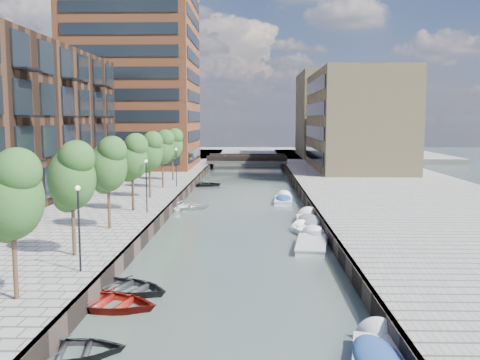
{
  "coord_description": "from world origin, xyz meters",
  "views": [
    {
      "loc": [
        1.03,
        -16.61,
        8.22
      ],
      "look_at": [
        0.0,
        24.55,
        3.5
      ],
      "focal_mm": 40.0,
      "sensor_mm": 36.0,
      "label": 1
    }
  ],
  "objects_px": {
    "car": "(326,164)",
    "motorboat_2": "(312,244)",
    "tree_6": "(172,144)",
    "sloop_2": "(107,308)",
    "tree_3": "(132,156)",
    "tree_0": "(12,193)",
    "tree_2": "(108,164)",
    "tree_1": "(72,175)",
    "motorboat_4": "(310,222)",
    "bridge": "(247,160)",
    "sloop_4": "(202,186)",
    "sloop_0": "(125,292)",
    "sloop_3": "(182,210)",
    "motorboat_3": "(284,200)",
    "tree_4": "(149,151)",
    "sloop_1": "(68,356)",
    "motorboat_1": "(311,233)",
    "tree_5": "(162,147)"
  },
  "relations": [
    {
      "from": "tree_1",
      "to": "tree_5",
      "type": "bearing_deg",
      "value": 90.0
    },
    {
      "from": "sloop_4",
      "to": "motorboat_2",
      "type": "bearing_deg",
      "value": -162.2
    },
    {
      "from": "tree_6",
      "to": "motorboat_4",
      "type": "distance_m",
      "value": 26.25
    },
    {
      "from": "sloop_0",
      "to": "motorboat_1",
      "type": "relative_size",
      "value": 0.97
    },
    {
      "from": "tree_4",
      "to": "sloop_3",
      "type": "height_order",
      "value": "tree_4"
    },
    {
      "from": "tree_3",
      "to": "motorboat_4",
      "type": "relative_size",
      "value": 1.02
    },
    {
      "from": "tree_3",
      "to": "car",
      "type": "xyz_separation_m",
      "value": [
        20.09,
        36.16,
        -3.66
      ]
    },
    {
      "from": "tree_3",
      "to": "motorboat_3",
      "type": "distance_m",
      "value": 17.49
    },
    {
      "from": "tree_1",
      "to": "motorboat_4",
      "type": "xyz_separation_m",
      "value": [
        13.93,
        13.34,
        -5.08
      ]
    },
    {
      "from": "sloop_0",
      "to": "car",
      "type": "bearing_deg",
      "value": 5.33
    },
    {
      "from": "car",
      "to": "motorboat_2",
      "type": "bearing_deg",
      "value": -79.64
    },
    {
      "from": "bridge",
      "to": "tree_4",
      "type": "distance_m",
      "value": 41.08
    },
    {
      "from": "tree_2",
      "to": "motorboat_2",
      "type": "distance_m",
      "value": 14.33
    },
    {
      "from": "tree_6",
      "to": "motorboat_3",
      "type": "bearing_deg",
      "value": -38.39
    },
    {
      "from": "tree_4",
      "to": "sloop_0",
      "type": "xyz_separation_m",
      "value": [
        3.41,
        -24.04,
        -5.31
      ]
    },
    {
      "from": "car",
      "to": "motorboat_3",
      "type": "bearing_deg",
      "value": -87.57
    },
    {
      "from": "sloop_1",
      "to": "sloop_2",
      "type": "bearing_deg",
      "value": -10.57
    },
    {
      "from": "tree_4",
      "to": "motorboat_3",
      "type": "xyz_separation_m",
      "value": [
        12.55,
        4.06,
        -5.11
      ]
    },
    {
      "from": "tree_0",
      "to": "motorboat_1",
      "type": "relative_size",
      "value": 1.26
    },
    {
      "from": "bridge",
      "to": "tree_6",
      "type": "bearing_deg",
      "value": -108.1
    },
    {
      "from": "sloop_2",
      "to": "sloop_3",
      "type": "relative_size",
      "value": 0.94
    },
    {
      "from": "tree_2",
      "to": "bridge",
      "type": "bearing_deg",
      "value": 81.05
    },
    {
      "from": "sloop_4",
      "to": "motorboat_3",
      "type": "bearing_deg",
      "value": -143.47
    },
    {
      "from": "tree_1",
      "to": "motorboat_4",
      "type": "bearing_deg",
      "value": 43.75
    },
    {
      "from": "tree_0",
      "to": "tree_2",
      "type": "bearing_deg",
      "value": 90.0
    },
    {
      "from": "tree_6",
      "to": "sloop_2",
      "type": "relative_size",
      "value": 1.27
    },
    {
      "from": "motorboat_3",
      "to": "bridge",
      "type": "bearing_deg",
      "value": 96.43
    },
    {
      "from": "motorboat_2",
      "to": "tree_6",
      "type": "bearing_deg",
      "value": 115.14
    },
    {
      "from": "sloop_4",
      "to": "tree_6",
      "type": "bearing_deg",
      "value": 126.66
    },
    {
      "from": "tree_3",
      "to": "motorboat_4",
      "type": "xyz_separation_m",
      "value": [
        13.93,
        -0.66,
        -5.08
      ]
    },
    {
      "from": "car",
      "to": "tree_6",
      "type": "bearing_deg",
      "value": -123.82
    },
    {
      "from": "tree_1",
      "to": "motorboat_4",
      "type": "relative_size",
      "value": 1.02
    },
    {
      "from": "sloop_1",
      "to": "sloop_4",
      "type": "xyz_separation_m",
      "value": [
        0.18,
        47.46,
        0.0
      ]
    },
    {
      "from": "tree_3",
      "to": "car",
      "type": "bearing_deg",
      "value": 60.94
    },
    {
      "from": "sloop_0",
      "to": "sloop_2",
      "type": "bearing_deg",
      "value": -164.43
    },
    {
      "from": "tree_5",
      "to": "motorboat_4",
      "type": "height_order",
      "value": "tree_5"
    },
    {
      "from": "tree_0",
      "to": "tree_4",
      "type": "height_order",
      "value": "same"
    },
    {
      "from": "tree_0",
      "to": "motorboat_3",
      "type": "relative_size",
      "value": 1.19
    },
    {
      "from": "sloop_1",
      "to": "sloop_2",
      "type": "distance_m",
      "value": 4.81
    },
    {
      "from": "tree_5",
      "to": "sloop_2",
      "type": "height_order",
      "value": "tree_5"
    },
    {
      "from": "sloop_4",
      "to": "motorboat_3",
      "type": "xyz_separation_m",
      "value": [
        9.27,
        -12.4,
        0.2
      ]
    },
    {
      "from": "sloop_2",
      "to": "sloop_4",
      "type": "bearing_deg",
      "value": 14.45
    },
    {
      "from": "bridge",
      "to": "tree_6",
      "type": "xyz_separation_m",
      "value": [
        -8.5,
        -26.0,
        3.92
      ]
    },
    {
      "from": "tree_1",
      "to": "motorboat_3",
      "type": "xyz_separation_m",
      "value": [
        12.55,
        25.06,
        -5.11
      ]
    },
    {
      "from": "sloop_4",
      "to": "tree_1",
      "type": "bearing_deg",
      "value": 174.75
    },
    {
      "from": "sloop_1",
      "to": "tree_3",
      "type": "bearing_deg",
      "value": -2.69
    },
    {
      "from": "tree_6",
      "to": "motorboat_1",
      "type": "distance_m",
      "value": 29.36
    },
    {
      "from": "tree_4",
      "to": "sloop_3",
      "type": "xyz_separation_m",
      "value": [
        3.1,
        -1.02,
        -5.31
      ]
    },
    {
      "from": "sloop_3",
      "to": "motorboat_3",
      "type": "bearing_deg",
      "value": -73.7
    },
    {
      "from": "sloop_1",
      "to": "motorboat_1",
      "type": "xyz_separation_m",
      "value": [
        10.51,
        19.5,
        0.18
      ]
    }
  ]
}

